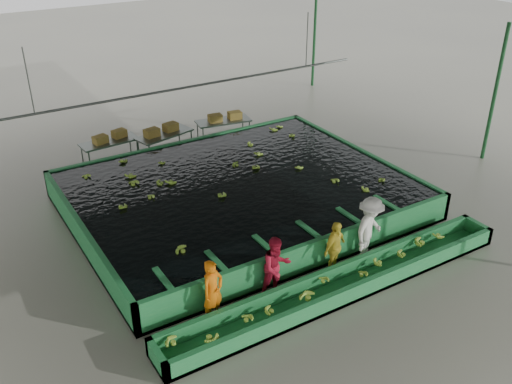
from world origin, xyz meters
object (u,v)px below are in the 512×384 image
flotation_tank (239,195)px  packing_table_mid (165,146)px  worker_a (213,291)px  box_stack_right (225,120)px  packing_table_left (111,153)px  box_stack_left (110,140)px  box_stack_mid (162,133)px  worker_b (276,267)px  sorting_trough (342,284)px  worker_c (335,248)px  worker_d (370,229)px  packing_table_right (224,132)px

flotation_tank → packing_table_mid: packing_table_mid is taller
worker_a → box_stack_right: bearing=42.0°
worker_a → packing_table_left: 9.56m
box_stack_left → box_stack_mid: 1.86m
flotation_tank → worker_b: worker_b is taller
box_stack_left → box_stack_right: size_ratio=0.96×
box_stack_right → sorting_trough: bearing=-102.3°
worker_a → box_stack_mid: 9.49m
flotation_tank → worker_c: bearing=-85.3°
worker_d → box_stack_right: size_ratio=1.41×
sorting_trough → packing_table_mid: (-0.44, 9.86, 0.24)m
box_stack_right → box_stack_left: bearing=174.3°
packing_table_left → packing_table_right: bearing=-4.5°
flotation_tank → box_stack_mid: bearing=96.2°
worker_b → packing_table_left: size_ratio=0.79×
box_stack_right → flotation_tank: bearing=-114.2°
sorting_trough → worker_a: 3.33m
packing_table_right → box_stack_mid: box_stack_mid is taller
worker_d → packing_table_left: worker_d is taller
sorting_trough → packing_table_mid: bearing=92.6°
worker_c → packing_table_mid: worker_c is taller
flotation_tank → box_stack_left: bearing=113.7°
sorting_trough → worker_a: bearing=165.9°
packing_table_mid → packing_table_right: packing_table_mid is taller
worker_c → box_stack_left: 9.95m
flotation_tank → packing_table_right: bearing=66.6°
worker_b → worker_d: size_ratio=0.87×
packing_table_left → worker_b: bearing=-84.4°
worker_a → flotation_tank: bearing=35.9°
box_stack_left → worker_c: bearing=-74.5°
sorting_trough → worker_d: (1.51, 0.80, 0.69)m
flotation_tank → worker_a: bearing=-126.6°
flotation_tank → sorting_trough: bearing=-90.0°
flotation_tank → worker_c: (0.35, -4.30, 0.30)m
packing_table_left → box_stack_left: (0.07, 0.06, 0.47)m
packing_table_mid → box_stack_right: 2.65m
packing_table_mid → box_stack_mid: size_ratio=1.58×
sorting_trough → box_stack_left: size_ratio=7.80×
flotation_tank → packing_table_left: packing_table_left is taller
sorting_trough → packing_table_left: bearing=103.0°
packing_table_right → box_stack_left: size_ratio=1.65×
sorting_trough → packing_table_right: size_ratio=4.72×
packing_table_mid → packing_table_right: (2.54, 0.11, -0.01)m
packing_table_mid → box_stack_mid: 0.50m
flotation_tank → packing_table_left: size_ratio=4.83×
flotation_tank → packing_table_right: size_ratio=4.72×
box_stack_mid → box_stack_right: 2.69m
worker_a → box_stack_left: 9.62m
packing_table_right → box_stack_mid: 2.67m
worker_a → worker_c: size_ratio=1.06×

